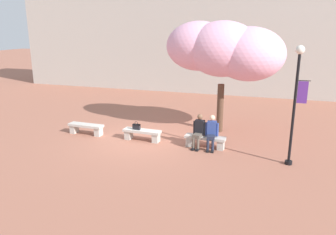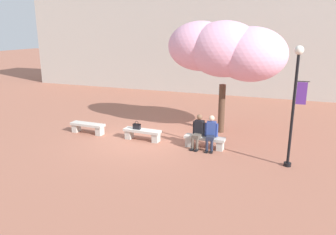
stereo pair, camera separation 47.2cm
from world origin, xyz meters
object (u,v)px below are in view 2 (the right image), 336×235
lamp_post_with_banner (295,96)px  stone_bench_west_end (88,127)px  person_seated_right (211,131)px  stone_bench_near_west (142,133)px  person_seated_left (198,130)px  cherry_tree_main (227,50)px  stone_bench_center (205,141)px  handbag (137,126)px

lamp_post_with_banner → stone_bench_west_end: bearing=175.1°
person_seated_right → lamp_post_with_banner: bearing=-13.3°
stone_bench_near_west → lamp_post_with_banner: (5.58, -0.70, 2.05)m
person_seated_left → cherry_tree_main: 3.70m
stone_bench_near_west → stone_bench_center: 2.59m
person_seated_left → lamp_post_with_banner: 3.69m
stone_bench_west_end → cherry_tree_main: size_ratio=0.31×
cherry_tree_main → stone_bench_west_end: bearing=-157.1°
handbag → lamp_post_with_banner: lamp_post_with_banner is taller
handbag → stone_bench_west_end: bearing=179.6°
cherry_tree_main → lamp_post_with_banner: bearing=-47.8°
person_seated_right → handbag: size_ratio=3.81×
stone_bench_west_end → stone_bench_near_west: 2.59m
person_seated_left → stone_bench_near_west: bearing=178.7°
stone_bench_west_end → handbag: bearing=-0.4°
lamp_post_with_banner → person_seated_left: bearing=168.6°
stone_bench_center → handbag: handbag is taller
cherry_tree_main → handbag: bearing=-143.2°
lamp_post_with_banner → handbag: bearing=173.3°
cherry_tree_main → stone_bench_center: bearing=-96.9°
person_seated_right → lamp_post_with_banner: (2.76, -0.65, 1.65)m
stone_bench_center → lamp_post_with_banner: bearing=-13.2°
stone_bench_west_end → lamp_post_with_banner: lamp_post_with_banner is taller
person_seated_right → stone_bench_west_end: bearing=179.4°
stone_bench_west_end → stone_bench_center: (5.18, 0.00, 0.00)m
stone_bench_near_west → cherry_tree_main: bearing=38.7°
person_seated_left → person_seated_right: (0.48, -0.00, 0.00)m
person_seated_right → lamp_post_with_banner: size_ratio=0.33×
stone_bench_center → person_seated_right: person_seated_right is taller
stone_bench_west_end → stone_bench_center: same height
stone_bench_near_west → handbag: bearing=-175.6°
stone_bench_west_end → person_seated_left: person_seated_left is taller
person_seated_right → handbag: bearing=179.3°
person_seated_left → lamp_post_with_banner: bearing=-11.4°
stone_bench_center → lamp_post_with_banner: 3.70m
stone_bench_near_west → person_seated_left: size_ratio=1.21×
stone_bench_center → handbag: 2.84m
handbag → stone_bench_center: bearing=0.4°
stone_bench_west_end → cherry_tree_main: (5.45, 2.30, 3.22)m
stone_bench_near_west → handbag: size_ratio=4.61×
stone_bench_near_west → cherry_tree_main: size_ratio=0.31×
person_seated_right → lamp_post_with_banner: 3.28m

